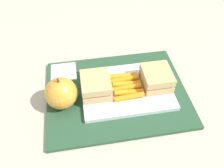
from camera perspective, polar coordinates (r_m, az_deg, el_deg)
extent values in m
plane|color=#B7AD99|center=(0.62, 1.14, -2.47)|extent=(2.40, 2.40, 0.00)
cube|color=#284C33|center=(0.62, 1.14, -2.17)|extent=(0.36, 0.28, 0.01)
cube|color=white|center=(0.61, 3.45, -1.21)|extent=(0.23, 0.17, 0.01)
cube|color=tan|center=(0.62, 10.57, 0.62)|extent=(0.07, 0.08, 0.02)
cube|color=pink|center=(0.61, 10.73, 1.45)|extent=(0.07, 0.07, 0.01)
cube|color=tan|center=(0.60, 10.90, 2.30)|extent=(0.07, 0.08, 0.02)
cube|color=tan|center=(0.59, -3.85, -1.19)|extent=(0.07, 0.08, 0.02)
cube|color=pink|center=(0.59, -3.91, -0.35)|extent=(0.07, 0.07, 0.01)
cube|color=tan|center=(0.58, -3.98, 0.52)|extent=(0.07, 0.08, 0.02)
cylinder|color=orange|center=(0.63, 2.76, 1.99)|extent=(0.08, 0.01, 0.02)
cylinder|color=orange|center=(0.62, 2.99, 1.13)|extent=(0.08, 0.01, 0.02)
cylinder|color=orange|center=(0.61, 3.55, 0.10)|extent=(0.08, 0.01, 0.02)
cylinder|color=orange|center=(0.60, 3.54, -0.89)|extent=(0.08, 0.01, 0.02)
cylinder|color=orange|center=(0.59, 4.11, -1.96)|extent=(0.08, 0.01, 0.02)
cylinder|color=orange|center=(0.58, 4.20, -3.11)|extent=(0.08, 0.01, 0.02)
sphere|color=gold|center=(0.57, -12.20, -2.19)|extent=(0.08, 0.08, 0.08)
cylinder|color=brown|center=(0.54, -12.92, 0.84)|extent=(0.01, 0.00, 0.01)
cube|color=white|center=(0.68, -11.66, 2.82)|extent=(0.07, 0.07, 0.00)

